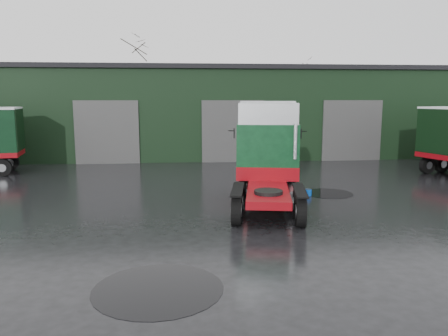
{
  "coord_description": "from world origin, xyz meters",
  "views": [
    {
      "loc": [
        -1.2,
        -14.2,
        4.18
      ],
      "look_at": [
        0.23,
        1.04,
        1.7
      ],
      "focal_mm": 35.0,
      "sensor_mm": 36.0,
      "label": 1
    }
  ],
  "objects_px": {
    "hero_tractor": "(268,156)",
    "tree_back_a": "(134,92)",
    "warehouse": "(224,111)",
    "wash_bucket": "(308,192)",
    "tree_back_b": "(293,102)"
  },
  "relations": [
    {
      "from": "warehouse",
      "to": "hero_tractor",
      "type": "bearing_deg",
      "value": -90.17
    },
    {
      "from": "tree_back_b",
      "to": "tree_back_a",
      "type": "bearing_deg",
      "value": 180.0
    },
    {
      "from": "hero_tractor",
      "to": "warehouse",
      "type": "bearing_deg",
      "value": 99.99
    },
    {
      "from": "warehouse",
      "to": "tree_back_a",
      "type": "xyz_separation_m",
      "value": [
        -8.0,
        10.0,
        1.59
      ]
    },
    {
      "from": "hero_tractor",
      "to": "wash_bucket",
      "type": "height_order",
      "value": "hero_tractor"
    },
    {
      "from": "hero_tractor",
      "to": "tree_back_b",
      "type": "relative_size",
      "value": 0.86
    },
    {
      "from": "warehouse",
      "to": "wash_bucket",
      "type": "height_order",
      "value": "warehouse"
    },
    {
      "from": "hero_tractor",
      "to": "tree_back_b",
      "type": "xyz_separation_m",
      "value": [
        8.06,
        28.3,
        1.74
      ]
    },
    {
      "from": "hero_tractor",
      "to": "tree_back_a",
      "type": "height_order",
      "value": "tree_back_a"
    },
    {
      "from": "wash_bucket",
      "to": "hero_tractor",
      "type": "bearing_deg",
      "value": -136.85
    },
    {
      "from": "hero_tractor",
      "to": "wash_bucket",
      "type": "distance_m",
      "value": 3.52
    },
    {
      "from": "tree_back_a",
      "to": "warehouse",
      "type": "bearing_deg",
      "value": -51.34
    },
    {
      "from": "warehouse",
      "to": "tree_back_a",
      "type": "distance_m",
      "value": 12.9
    },
    {
      "from": "tree_back_a",
      "to": "hero_tractor",
      "type": "bearing_deg",
      "value": -74.32
    },
    {
      "from": "hero_tractor",
      "to": "wash_bucket",
      "type": "relative_size",
      "value": 21.75
    }
  ]
}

